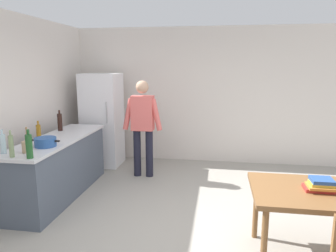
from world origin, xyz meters
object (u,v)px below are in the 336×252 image
at_px(refrigerator, 102,120).
at_px(bottle_vinegar_tall, 11,146).
at_px(bottle_water_clear, 3,143).
at_px(utensil_jar, 27,146).
at_px(bottle_oil_amber, 39,132).
at_px(dining_table, 324,198).
at_px(cooking_pot, 45,142).
at_px(bottle_wine_green, 29,146).
at_px(bottle_wine_dark, 60,122).
at_px(person, 143,122).
at_px(book_stack, 320,185).

xyz_separation_m(refrigerator, bottle_vinegar_tall, (-0.12, -2.60, 0.14)).
xyz_separation_m(bottle_water_clear, bottle_vinegar_tall, (0.20, -0.12, 0.01)).
height_order(utensil_jar, bottle_oil_amber, utensil_jar).
relative_size(bottle_water_clear, bottle_oil_amber, 1.07).
height_order(dining_table, cooking_pot, cooking_pot).
bearing_deg(utensil_jar, bottle_wine_green, -50.50).
relative_size(cooking_pot, bottle_wine_dark, 1.18).
relative_size(person, bottle_wine_green, 5.00).
xyz_separation_m(person, cooking_pot, (-0.95, -1.53, -0.02)).
relative_size(utensil_jar, bottle_wine_dark, 0.94).
xyz_separation_m(bottle_water_clear, bottle_oil_amber, (0.03, 0.72, -0.01)).
height_order(utensil_jar, bottle_vinegar_tall, same).
height_order(bottle_water_clear, book_stack, bottle_water_clear).
bearing_deg(person, bottle_water_clear, -123.50).
xyz_separation_m(refrigerator, bottle_wine_green, (0.11, -2.60, 0.15)).
distance_m(cooking_pot, bottle_wine_green, 0.54).
bearing_deg(bottle_vinegar_tall, dining_table, -1.72).
height_order(bottle_wine_green, bottle_water_clear, bottle_wine_green).
distance_m(utensil_jar, book_stack, 3.34).
relative_size(cooking_pot, book_stack, 1.45).
xyz_separation_m(bottle_vinegar_tall, bottle_wine_dark, (-0.19, 1.50, 0.01)).
relative_size(bottle_water_clear, bottle_wine_dark, 0.88).
relative_size(bottle_oil_amber, bottle_wine_dark, 0.82).
bearing_deg(bottle_oil_amber, bottle_water_clear, -92.67).
bearing_deg(refrigerator, person, -30.23).
relative_size(bottle_wine_green, bottle_oil_amber, 1.21).
relative_size(person, cooking_pot, 4.25).
distance_m(bottle_wine_green, book_stack, 3.15).
bearing_deg(refrigerator, utensil_jar, -91.66).
bearing_deg(bottle_wine_dark, utensil_jar, -79.55).
distance_m(cooking_pot, bottle_wine_dark, 1.04).
bearing_deg(bottle_oil_amber, book_stack, -15.02).
height_order(person, dining_table, person).
relative_size(cooking_pot, bottle_wine_green, 1.18).
xyz_separation_m(refrigerator, book_stack, (3.25, -2.70, -0.09)).
bearing_deg(person, bottle_oil_amber, -135.88).
bearing_deg(person, utensil_jar, -119.08).
distance_m(utensil_jar, bottle_water_clear, 0.27).
bearing_deg(person, dining_table, -42.41).
xyz_separation_m(utensil_jar, bottle_wine_green, (0.18, -0.22, 0.07)).
distance_m(utensil_jar, bottle_vinegar_tall, 0.22).
bearing_deg(bottle_oil_amber, dining_table, -14.78).
bearing_deg(refrigerator, cooking_pot, -89.93).
relative_size(bottle_oil_amber, bottle_vinegar_tall, 0.88).
height_order(dining_table, bottle_wine_dark, bottle_wine_dark).
bearing_deg(bottle_oil_amber, refrigerator, 80.69).
xyz_separation_m(person, dining_table, (2.35, -2.15, -0.31)).
bearing_deg(person, cooking_pot, -121.82).
distance_m(person, book_stack, 3.15).
height_order(person, bottle_wine_green, person).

